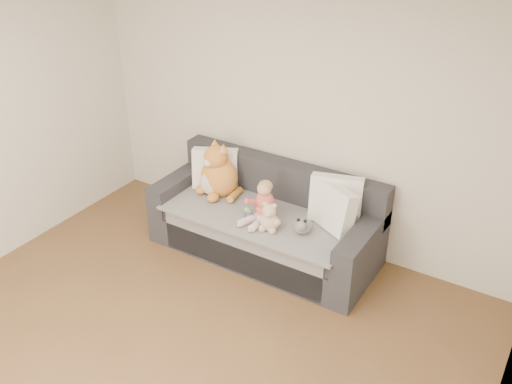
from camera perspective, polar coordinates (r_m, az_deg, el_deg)
room_shell at (r=3.87m, az=-9.99°, el=-2.21°), size 5.00×5.00×5.00m
sofa at (r=5.57m, az=1.03°, el=-3.14°), size 2.20×0.94×0.85m
cushion_left at (r=5.79m, az=-4.09°, el=2.36°), size 0.50×0.38×0.43m
cushion_right_back at (r=5.26m, az=7.99°, el=-0.69°), size 0.52×0.34×0.45m
cushion_right_front at (r=5.15m, az=7.80°, el=-1.56°), size 0.49×0.38×0.42m
toddler at (r=5.25m, az=0.67°, el=-1.15°), size 0.28×0.40×0.39m
plush_cat at (r=5.65m, az=-3.83°, el=1.76°), size 0.45×0.41×0.59m
teddy_bear at (r=5.11m, az=1.32°, el=-2.73°), size 0.23×0.17×0.29m
plush_cow at (r=5.10m, az=4.71°, el=-3.39°), size 0.15×0.23×0.19m
sippy_cup at (r=5.28m, az=-0.72°, el=-2.20°), size 0.11×0.07×0.12m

